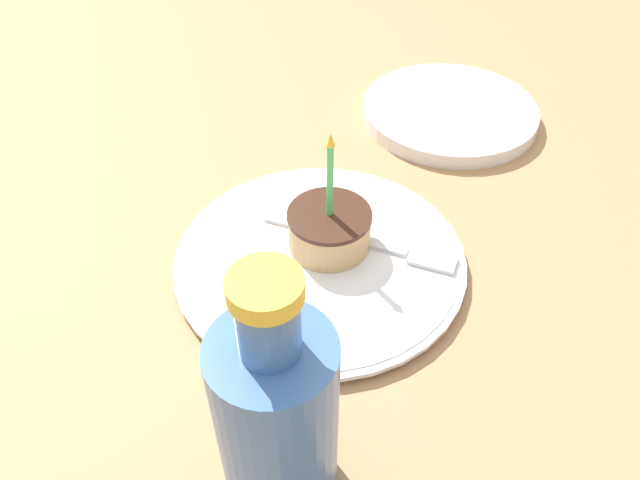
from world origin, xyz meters
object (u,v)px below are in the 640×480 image
bottle (277,416)px  side_plate (449,112)px  plate (320,259)px  fork (372,244)px  cake_slice (329,228)px

bottle → side_plate: bottle is taller
bottle → side_plate: (-0.24, 0.46, -0.08)m
side_plate → plate: bearing=-72.5°
fork → plate: bearing=-116.7°
fork → cake_slice: bearing=-133.9°
plate → cake_slice: size_ratio=2.18×
plate → fork: size_ratio=1.58×
plate → bottle: (0.15, -0.16, 0.08)m
cake_slice → plate: bearing=-71.2°
fork → side_plate: side_plate is taller
side_plate → fork: bearing=-64.9°
bottle → cake_slice: bearing=130.9°
bottle → side_plate: size_ratio=0.96×
cake_slice → side_plate: bearing=107.4°
fork → bottle: 0.26m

